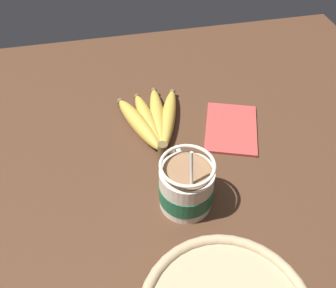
# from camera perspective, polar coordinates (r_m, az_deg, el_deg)

# --- Properties ---
(table) EXTENTS (1.19, 1.19, 0.04)m
(table) POSITION_cam_1_polar(r_m,az_deg,el_deg) (0.72, 3.26, -8.01)
(table) COLOR #422819
(table) RESTS_ON ground
(coffee_mug) EXTENTS (0.13, 0.10, 0.15)m
(coffee_mug) POSITION_cam_1_polar(r_m,az_deg,el_deg) (0.65, 2.77, -6.46)
(coffee_mug) COLOR beige
(coffee_mug) RESTS_ON table
(banana_bunch) EXTENTS (0.22, 0.16, 0.04)m
(banana_bunch) POSITION_cam_1_polar(r_m,az_deg,el_deg) (0.81, -2.31, 3.64)
(banana_bunch) COLOR brown
(banana_bunch) RESTS_ON table
(napkin) EXTENTS (0.18, 0.16, 0.01)m
(napkin) POSITION_cam_1_polar(r_m,az_deg,el_deg) (0.82, 9.60, 2.41)
(napkin) COLOR #A33833
(napkin) RESTS_ON table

